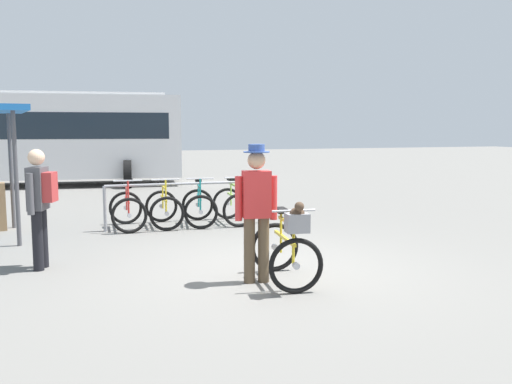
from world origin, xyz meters
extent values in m
plane|color=slate|center=(0.00, 0.00, 0.00)|extent=(80.00, 80.00, 0.00)
cylinder|color=#99999E|center=(-2.00, 3.49, 0.42)|extent=(0.06, 0.06, 0.85)
cylinder|color=#99999E|center=(1.15, 3.44, 0.42)|extent=(0.06, 0.06, 0.85)
cylinder|color=#99999E|center=(-0.43, 3.47, 0.85)|extent=(3.15, 0.10, 0.05)
torus|color=black|center=(-1.57, 4.18, 0.33)|extent=(0.66, 0.11, 0.66)
cylinder|color=#B7B7BC|center=(-1.57, 4.18, 0.33)|extent=(0.08, 0.07, 0.08)
torus|color=black|center=(-1.59, 3.16, 0.33)|extent=(0.66, 0.11, 0.66)
cylinder|color=#B7B7BC|center=(-1.59, 3.16, 0.33)|extent=(0.08, 0.07, 0.08)
cube|color=red|center=(-1.58, 3.67, 0.56)|extent=(0.06, 0.92, 0.04)
cube|color=red|center=(-1.58, 3.62, 0.78)|extent=(0.05, 0.61, 0.04)
cylinder|color=red|center=(-1.57, 3.85, 0.60)|extent=(0.03, 0.03, 0.55)
cube|color=black|center=(-1.57, 3.85, 0.88)|extent=(0.13, 0.24, 0.06)
cylinder|color=red|center=(-1.59, 3.28, 0.65)|extent=(0.03, 0.03, 0.63)
cylinder|color=#B7B7BC|center=(-1.59, 3.28, 0.96)|extent=(0.52, 0.04, 0.03)
torus|color=black|center=(-0.85, 4.16, 0.33)|extent=(0.66, 0.12, 0.66)
cylinder|color=#B7B7BC|center=(-0.85, 4.16, 0.33)|extent=(0.08, 0.07, 0.08)
torus|color=black|center=(-0.90, 3.15, 0.33)|extent=(0.66, 0.12, 0.66)
cylinder|color=#B7B7BC|center=(-0.90, 3.15, 0.33)|extent=(0.08, 0.07, 0.08)
cube|color=yellow|center=(-0.88, 3.65, 0.56)|extent=(0.08, 0.92, 0.04)
cube|color=yellow|center=(-0.88, 3.60, 0.78)|extent=(0.07, 0.61, 0.04)
cylinder|color=yellow|center=(-0.87, 3.84, 0.60)|extent=(0.03, 0.03, 0.55)
cube|color=black|center=(-0.87, 3.84, 0.88)|extent=(0.13, 0.25, 0.06)
cylinder|color=yellow|center=(-0.90, 3.27, 0.65)|extent=(0.03, 0.03, 0.63)
cylinder|color=#B7B7BC|center=(-0.90, 3.27, 0.96)|extent=(0.52, 0.05, 0.03)
torus|color=black|center=(-0.10, 4.15, 0.33)|extent=(0.66, 0.17, 0.66)
cylinder|color=#B7B7BC|center=(-0.10, 4.15, 0.33)|extent=(0.09, 0.07, 0.08)
torus|color=black|center=(-0.26, 3.14, 0.33)|extent=(0.66, 0.17, 0.66)
cylinder|color=#B7B7BC|center=(-0.26, 3.14, 0.33)|extent=(0.09, 0.07, 0.08)
cube|color=teal|center=(-0.18, 3.64, 0.56)|extent=(0.18, 0.91, 0.04)
cube|color=teal|center=(-0.19, 3.59, 0.78)|extent=(0.13, 0.61, 0.04)
cylinder|color=teal|center=(-0.15, 3.82, 0.60)|extent=(0.03, 0.03, 0.55)
cube|color=black|center=(-0.15, 3.82, 0.88)|extent=(0.16, 0.26, 0.06)
cylinder|color=teal|center=(-0.24, 3.26, 0.65)|extent=(0.03, 0.03, 0.63)
cylinder|color=#B7B7BC|center=(-0.24, 3.26, 0.96)|extent=(0.52, 0.11, 0.03)
torus|color=black|center=(0.55, 4.14, 0.33)|extent=(0.66, 0.11, 0.66)
cylinder|color=#B7B7BC|center=(0.55, 4.14, 0.33)|extent=(0.08, 0.07, 0.08)
torus|color=black|center=(0.50, 3.12, 0.33)|extent=(0.66, 0.11, 0.66)
cylinder|color=#B7B7BC|center=(0.50, 3.12, 0.33)|extent=(0.08, 0.07, 0.08)
cube|color=#9ED14C|center=(0.52, 3.63, 0.56)|extent=(0.08, 0.92, 0.04)
cube|color=#9ED14C|center=(0.52, 3.58, 0.78)|extent=(0.07, 0.61, 0.04)
cylinder|color=#9ED14C|center=(0.53, 3.81, 0.60)|extent=(0.03, 0.03, 0.55)
cube|color=black|center=(0.53, 3.81, 0.88)|extent=(0.13, 0.25, 0.06)
cylinder|color=#9ED14C|center=(0.50, 3.24, 0.65)|extent=(0.03, 0.03, 0.63)
cylinder|color=#B7B7BC|center=(0.50, 3.24, 0.96)|extent=(0.52, 0.05, 0.03)
torus|color=black|center=(0.01, -0.17, 0.33)|extent=(0.66, 0.13, 0.66)
cylinder|color=#B7B7BC|center=(0.01, -0.17, 0.33)|extent=(0.09, 0.07, 0.08)
torus|color=black|center=(-0.10, -1.18, 0.33)|extent=(0.66, 0.13, 0.66)
cylinder|color=#B7B7BC|center=(-0.10, -1.18, 0.33)|extent=(0.09, 0.07, 0.08)
cube|color=yellow|center=(-0.04, -0.67, 0.56)|extent=(0.14, 0.92, 0.04)
cube|color=yellow|center=(-0.05, -0.72, 0.78)|extent=(0.10, 0.61, 0.04)
cylinder|color=yellow|center=(-0.02, -0.49, 0.60)|extent=(0.03, 0.03, 0.55)
cube|color=black|center=(-0.02, -0.49, 0.88)|extent=(0.15, 0.25, 0.06)
cylinder|color=yellow|center=(-0.09, -1.06, 0.65)|extent=(0.03, 0.03, 0.63)
cylinder|color=#B7B7BC|center=(-0.09, -1.06, 0.96)|extent=(0.52, 0.08, 0.03)
cube|color=gray|center=(-0.10, -1.20, 0.84)|extent=(0.28, 0.23, 0.22)
ellipsoid|color=#4C3828|center=(-0.10, -1.20, 0.94)|extent=(0.20, 0.18, 0.16)
sphere|color=#4C3828|center=(-0.11, -1.28, 1.04)|extent=(0.11, 0.11, 0.11)
cylinder|color=brown|center=(-0.48, -0.57, 0.41)|extent=(0.14, 0.14, 0.82)
cylinder|color=brown|center=(-0.30, -0.60, 0.41)|extent=(0.14, 0.14, 0.82)
cube|color=red|center=(-0.39, -0.59, 1.11)|extent=(0.36, 0.24, 0.58)
cylinder|color=red|center=(-0.60, -0.54, 1.06)|extent=(0.09, 0.09, 0.55)
cylinder|color=red|center=(-0.17, -0.59, 1.06)|extent=(0.09, 0.09, 0.55)
sphere|color=tan|center=(-0.39, -0.59, 1.53)|extent=(0.22, 0.22, 0.22)
cylinder|color=#334C8C|center=(-0.39, -0.59, 1.63)|extent=(0.32, 0.32, 0.02)
cylinder|color=#334C8C|center=(-0.39, -0.59, 1.68)|extent=(0.20, 0.20, 0.09)
cylinder|color=black|center=(-3.01, 0.88, 0.41)|extent=(0.14, 0.14, 0.82)
cylinder|color=black|center=(-2.96, 1.05, 0.41)|extent=(0.14, 0.14, 0.82)
cube|color=#4C4C51|center=(-2.98, 0.97, 1.11)|extent=(0.29, 0.38, 0.58)
cylinder|color=#4C4C51|center=(-3.07, 0.76, 1.06)|extent=(0.09, 0.09, 0.55)
cylinder|color=#4C4C51|center=(-2.94, 1.18, 1.06)|extent=(0.09, 0.09, 0.55)
sphere|color=beige|center=(-2.98, 0.97, 1.53)|extent=(0.22, 0.22, 0.22)
cube|color=#B23333|center=(-2.83, 0.92, 1.13)|extent=(0.21, 0.29, 0.40)
cube|color=silver|center=(-4.01, 12.60, 1.65)|extent=(10.21, 3.55, 2.70)
cube|color=#19232D|center=(-4.01, 12.60, 2.00)|extent=(9.42, 3.48, 0.84)
cube|color=silver|center=(-4.01, 12.60, 3.04)|extent=(9.19, 3.19, 0.08)
cylinder|color=black|center=(-0.91, 11.01, 0.45)|extent=(0.34, 0.92, 0.90)
cylinder|color=black|center=(-0.64, 13.50, 0.45)|extent=(0.34, 0.92, 0.90)
cylinder|color=#4C4C51|center=(-3.66, 4.43, 1.10)|extent=(0.07, 0.07, 2.20)
cylinder|color=#4C4C51|center=(-3.41, 2.65, 1.10)|extent=(0.07, 0.07, 2.20)
camera|label=1|loc=(-2.48, -6.84, 1.92)|focal=37.95mm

